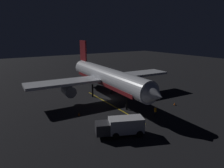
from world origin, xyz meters
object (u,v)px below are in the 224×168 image
object	(u,v)px
airliner	(105,77)
traffic_cone_near_right	(79,114)
catering_truck	(133,85)
traffic_cone_near_left	(175,104)
ground_crew_worker	(155,111)
baggage_truck	(122,126)

from	to	relation	value
airliner	traffic_cone_near_right	distance (m)	11.48
catering_truck	traffic_cone_near_left	bearing A→B (deg)	89.70
catering_truck	airliner	bearing A→B (deg)	10.39
ground_crew_worker	catering_truck	bearing A→B (deg)	-115.65
traffic_cone_near_left	airliner	bearing A→B (deg)	-52.42
airliner	traffic_cone_near_right	size ratio (longest dim) A/B	61.78
baggage_truck	traffic_cone_near_right	xyz separation A→B (m)	(2.13, -9.24, -1.00)
airliner	traffic_cone_near_left	xyz separation A→B (m)	(-8.62, 11.20, -4.22)
baggage_truck	catering_truck	bearing A→B (deg)	-132.17
catering_truck	traffic_cone_near_left	distance (m)	12.83
catering_truck	ground_crew_worker	bearing A→B (deg)	64.35
ground_crew_worker	traffic_cone_near_left	bearing A→B (deg)	-164.09
baggage_truck	traffic_cone_near_right	bearing A→B (deg)	-77.05
catering_truck	traffic_cone_near_right	world-z (taller)	catering_truck
traffic_cone_near_left	ground_crew_worker	bearing A→B (deg)	15.91
airliner	traffic_cone_near_left	bearing A→B (deg)	127.58
airliner	catering_truck	world-z (taller)	airliner
airliner	traffic_cone_near_right	bearing A→B (deg)	34.76
ground_crew_worker	traffic_cone_near_right	distance (m)	12.58
ground_crew_worker	traffic_cone_near_left	size ratio (longest dim) A/B	3.16
traffic_cone_near_right	airliner	bearing A→B (deg)	-145.24
airliner	catering_truck	distance (m)	9.37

